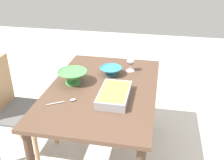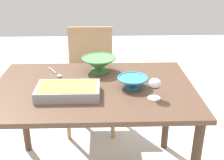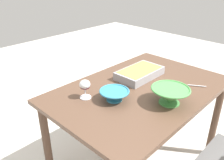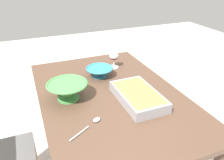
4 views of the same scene
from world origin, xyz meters
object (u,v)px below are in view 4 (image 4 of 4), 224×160
object	(u,v)px
casserole_dish	(138,96)
serving_spoon	(92,124)
small_bowl	(100,71)
wine_glass	(114,57)
mixing_bowl	(68,90)
dining_table	(110,106)

from	to	relation	value
casserole_dish	serving_spoon	distance (m)	0.34
small_bowl	serving_spoon	size ratio (longest dim) A/B	1.01
wine_glass	small_bowl	bearing A→B (deg)	125.26
casserole_dish	serving_spoon	size ratio (longest dim) A/B	1.93
small_bowl	serving_spoon	world-z (taller)	small_bowl
casserole_dish	mixing_bowl	world-z (taller)	mixing_bowl
small_bowl	serving_spoon	distance (m)	0.55
small_bowl	wine_glass	bearing A→B (deg)	-54.74
small_bowl	mixing_bowl	bearing A→B (deg)	127.80
wine_glass	casserole_dish	distance (m)	0.50
small_bowl	serving_spoon	xyz separation A→B (m)	(-0.50, 0.22, -0.03)
wine_glass	small_bowl	size ratio (longest dim) A/B	0.66
dining_table	casserole_dish	world-z (taller)	casserole_dish
dining_table	casserole_dish	size ratio (longest dim) A/B	3.44
mixing_bowl	small_bowl	bearing A→B (deg)	-52.20
wine_glass	serving_spoon	distance (m)	0.72
wine_glass	serving_spoon	xyz separation A→B (m)	(-0.61, 0.37, -0.08)
wine_glass	serving_spoon	bearing A→B (deg)	148.54
dining_table	wine_glass	bearing A→B (deg)	-26.27
wine_glass	serving_spoon	world-z (taller)	wine_glass
dining_table	mixing_bowl	bearing A→B (deg)	82.21
casserole_dish	small_bowl	distance (m)	0.40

